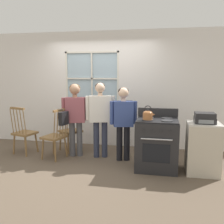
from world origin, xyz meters
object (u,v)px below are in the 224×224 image
object	(u,v)px
chair_center_cluster	(71,131)
handbag	(63,118)
chair_by_window	(55,137)
side_counter	(203,148)
stereo	(205,118)
chair_near_wall	(24,133)
person_elderly_left	(75,112)
person_teen_center	(100,113)
potted_plant	(100,103)
stove	(157,144)
kettle	(148,115)
person_adult_right	(123,117)

from	to	relation	value
chair_center_cluster	handbag	distance (m)	0.73
chair_by_window	chair_center_cluster	bearing A→B (deg)	-179.65
side_counter	stereo	bearing A→B (deg)	-90.00
chair_by_window	stereo	size ratio (longest dim) A/B	3.05
chair_near_wall	person_elderly_left	distance (m)	1.25
chair_by_window	person_elderly_left	distance (m)	0.65
person_elderly_left	stereo	distance (m)	2.52
chair_center_cluster	person_teen_center	xyz separation A→B (m)	(0.74, -0.27, 0.48)
potted_plant	side_counter	bearing A→B (deg)	-30.75
chair_center_cluster	stereo	world-z (taller)	stereo
chair_center_cluster	handbag	bearing A→B (deg)	44.42
chair_center_cluster	stereo	bearing A→B (deg)	111.09
stereo	chair_by_window	bearing A→B (deg)	175.51
potted_plant	side_counter	size ratio (longest dim) A/B	0.27
person_teen_center	handbag	bearing A→B (deg)	-168.35
stove	potted_plant	bearing A→B (deg)	137.69
side_counter	stove	bearing A→B (deg)	176.78
potted_plant	handbag	size ratio (longest dim) A/B	0.79
chair_by_window	kettle	size ratio (longest dim) A/B	4.20
person_adult_right	side_counter	xyz separation A→B (m)	(1.46, -0.37, -0.44)
chair_near_wall	kettle	size ratio (longest dim) A/B	4.20
chair_near_wall	person_adult_right	xyz separation A→B (m)	(2.17, -0.00, 0.43)
person_elderly_left	person_teen_center	distance (m)	0.53
chair_near_wall	person_elderly_left	xyz separation A→B (m)	(1.15, 0.07, 0.48)
chair_near_wall	person_elderly_left	bearing A→B (deg)	-161.88
chair_by_window	person_teen_center	xyz separation A→B (m)	(0.89, 0.27, 0.48)
person_adult_right	handbag	bearing A→B (deg)	176.84
chair_center_cluster	person_teen_center	bearing A→B (deg)	106.74
person_adult_right	potted_plant	size ratio (longest dim) A/B	6.05
side_counter	chair_by_window	bearing A→B (deg)	175.92
chair_near_wall	potted_plant	distance (m)	1.84
chair_by_window	person_elderly_left	xyz separation A→B (m)	(0.36, 0.24, 0.48)
chair_near_wall	potted_plant	size ratio (longest dim) A/B	4.28
person_teen_center	person_adult_right	bearing A→B (deg)	-26.98
chair_near_wall	kettle	bearing A→B (deg)	-175.10
person_adult_right	stereo	world-z (taller)	person_adult_right
chair_center_cluster	person_teen_center	distance (m)	0.93
chair_by_window	side_counter	size ratio (longest dim) A/B	1.15
person_teen_center	person_adult_right	xyz separation A→B (m)	(0.49, -0.11, -0.05)
chair_near_wall	stereo	xyz separation A→B (m)	(3.63, -0.39, 0.53)
stereo	stove	bearing A→B (deg)	175.29
stove	potted_plant	size ratio (longest dim) A/B	4.47
person_elderly_left	person_adult_right	size ratio (longest dim) A/B	1.04
side_counter	chair_center_cluster	bearing A→B (deg)	164.54
chair_near_wall	stereo	world-z (taller)	stereo
person_adult_right	side_counter	world-z (taller)	person_adult_right
handbag	stereo	distance (m)	2.63
stereo	potted_plant	bearing A→B (deg)	148.85
stereo	person_elderly_left	bearing A→B (deg)	169.50
stove	kettle	size ratio (longest dim) A/B	4.39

